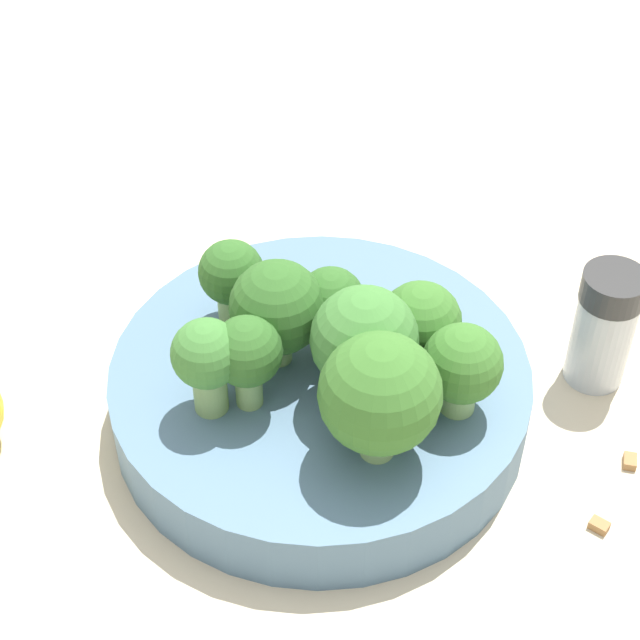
% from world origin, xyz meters
% --- Properties ---
extents(ground_plane, '(3.00, 3.00, 0.00)m').
position_xyz_m(ground_plane, '(0.00, 0.00, 0.00)').
color(ground_plane, beige).
extents(bowl, '(0.21, 0.21, 0.03)m').
position_xyz_m(bowl, '(0.00, 0.00, 0.02)').
color(bowl, slate).
rests_on(bowl, ground_plane).
extents(broccoli_floret_0, '(0.05, 0.05, 0.06)m').
position_xyz_m(broccoli_floret_0, '(-0.02, -0.01, 0.07)').
color(broccoli_floret_0, '#8EB770').
rests_on(broccoli_floret_0, bowl).
extents(broccoli_floret_1, '(0.03, 0.03, 0.05)m').
position_xyz_m(broccoli_floret_1, '(-0.06, -0.02, 0.06)').
color(broccoli_floret_1, '#7A9E5B').
rests_on(broccoli_floret_1, bowl).
extents(broccoli_floret_2, '(0.03, 0.03, 0.05)m').
position_xyz_m(broccoli_floret_2, '(0.00, -0.04, 0.07)').
color(broccoli_floret_2, '#7A9E5B').
rests_on(broccoli_floret_2, bowl).
extents(broccoli_floret_3, '(0.03, 0.03, 0.05)m').
position_xyz_m(broccoli_floret_3, '(-0.01, -0.06, 0.07)').
color(broccoli_floret_3, '#7A9E5B').
rests_on(broccoli_floret_3, bowl).
extents(broccoli_floret_4, '(0.05, 0.05, 0.06)m').
position_xyz_m(broccoli_floret_4, '(0.03, 0.01, 0.07)').
color(broccoli_floret_4, '#84AD66').
rests_on(broccoli_floret_4, bowl).
extents(broccoli_floret_5, '(0.03, 0.03, 0.05)m').
position_xyz_m(broccoli_floret_5, '(-0.01, 0.01, 0.06)').
color(broccoli_floret_5, '#8EB770').
rests_on(broccoli_floret_5, bowl).
extents(broccoli_floret_6, '(0.04, 0.04, 0.05)m').
position_xyz_m(broccoli_floret_6, '(0.02, 0.04, 0.06)').
color(broccoli_floret_6, '#7A9E5B').
rests_on(broccoli_floret_6, bowl).
extents(broccoli_floret_7, '(0.04, 0.04, 0.05)m').
position_xyz_m(broccoli_floret_7, '(0.06, 0.04, 0.06)').
color(broccoli_floret_7, '#84AD66').
rests_on(broccoli_floret_7, bowl).
extents(broccoli_floret_8, '(0.06, 0.06, 0.07)m').
position_xyz_m(broccoli_floret_8, '(0.06, -0.01, 0.07)').
color(broccoli_floret_8, '#84AD66').
rests_on(broccoli_floret_8, bowl).
extents(pepper_shaker, '(0.03, 0.03, 0.07)m').
position_xyz_m(pepper_shaker, '(0.06, 0.14, 0.04)').
color(pepper_shaker, '#B2B7BC').
rests_on(pepper_shaker, ground_plane).
extents(almond_crumb_0, '(0.01, 0.01, 0.01)m').
position_xyz_m(almond_crumb_0, '(0.13, 0.07, 0.00)').
color(almond_crumb_0, olive).
rests_on(almond_crumb_0, ground_plane).
extents(almond_crumb_1, '(0.01, 0.01, 0.01)m').
position_xyz_m(almond_crumb_1, '(0.11, 0.11, 0.00)').
color(almond_crumb_1, olive).
rests_on(almond_crumb_1, ground_plane).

